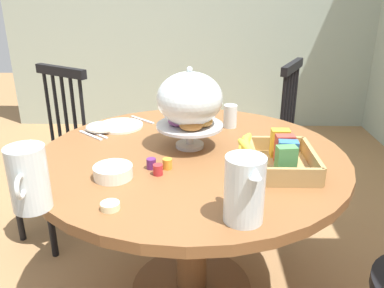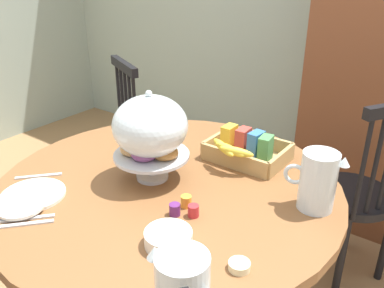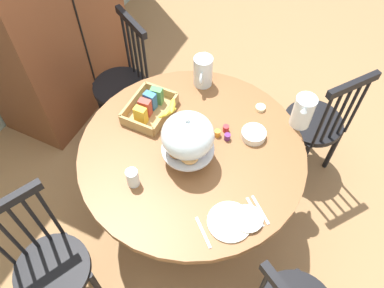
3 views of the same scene
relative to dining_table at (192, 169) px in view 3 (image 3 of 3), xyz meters
name	(u,v)px [view 3 (image 3 of 3)]	position (x,y,z in m)	size (l,w,h in m)	color
ground_plane	(196,224)	(-0.09, -0.07, -0.54)	(10.00, 10.00, 0.00)	#997047
dining_table	(192,169)	(0.00, 0.00, 0.00)	(1.27, 1.27, 0.74)	brown
windsor_chair_near_window	(123,85)	(0.49, 0.80, -0.09)	(0.45, 0.45, 0.97)	black
windsor_chair_by_cabinet	(50,267)	(-0.83, 0.44, -0.09)	(0.45, 0.44, 0.97)	black
windsor_chair_far_side	(315,125)	(0.73, -0.58, -0.09)	(0.46, 0.46, 0.97)	black
pastry_stand_with_dome	(188,137)	(-0.07, -0.01, 0.40)	(0.28, 0.28, 0.34)	silver
orange_juice_pitcher	(303,112)	(0.44, -0.48, 0.29)	(0.20, 0.12, 0.20)	silver
milk_pitcher	(203,72)	(0.50, 0.16, 0.29)	(0.20, 0.12, 0.20)	silver
cereal_basket	(151,108)	(0.14, 0.33, 0.25)	(0.32, 0.30, 0.12)	tan
china_plate_large	(230,222)	(-0.32, -0.35, 0.21)	(0.22, 0.22, 0.01)	white
china_plate_small	(248,219)	(-0.27, -0.43, 0.22)	(0.15, 0.15, 0.01)	white
cereal_bowl	(254,134)	(0.23, -0.28, 0.22)	(0.14, 0.14, 0.04)	white
drinking_glass	(133,178)	(-0.33, 0.18, 0.25)	(0.06, 0.06, 0.11)	silver
butter_dish	(260,108)	(0.45, -0.24, 0.21)	(0.06, 0.06, 0.02)	beige
jam_jar_strawberry	(226,128)	(0.20, -0.12, 0.22)	(0.04, 0.04, 0.04)	#B7282D
jam_jar_apricot	(217,133)	(0.15, -0.09, 0.22)	(0.04, 0.04, 0.04)	orange
jam_jar_grape	(227,137)	(0.15, -0.15, 0.22)	(0.04, 0.04, 0.04)	#5B2366
table_knife	(255,212)	(-0.21, -0.45, 0.20)	(0.17, 0.01, 0.01)	silver
dinner_fork	(260,210)	(-0.19, -0.47, 0.20)	(0.17, 0.01, 0.01)	silver
soup_spoon	(203,232)	(-0.42, -0.26, 0.20)	(0.17, 0.01, 0.01)	silver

